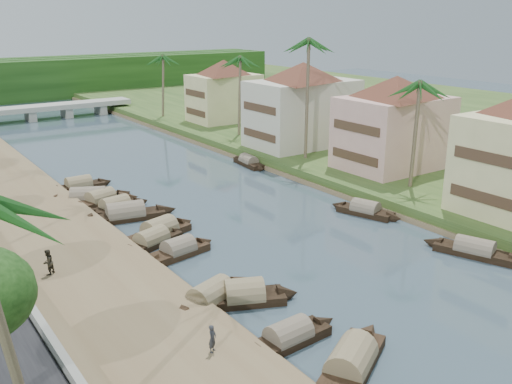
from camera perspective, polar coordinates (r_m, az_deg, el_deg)
ground at (r=40.78m, az=8.77°, el=-7.42°), size 220.00×220.00×0.00m
left_bank at (r=50.34m, az=-21.47°, el=-3.09°), size 10.00×180.00×0.80m
right_bank at (r=66.71m, az=8.91°, el=2.97°), size 16.00×180.00×1.20m
treeline at (r=129.77m, az=-23.54°, el=10.24°), size 120.00×14.00×8.00m
bridge at (r=102.98m, az=-20.06°, el=7.83°), size 28.00×4.00×2.40m
building_mid at (r=62.19m, az=13.64°, el=6.87°), size 14.11×14.11×9.70m
building_far at (r=71.42m, az=4.67°, el=8.81°), size 15.59×15.59×10.20m
building_distant at (r=88.22m, az=-3.22°, el=10.14°), size 12.62×12.62×9.20m
sampan_2 at (r=29.83m, az=9.47°, el=-16.58°), size 8.47×5.75×2.29m
sampan_3 at (r=31.53m, az=3.26°, el=-14.33°), size 7.08×1.89×1.93m
sampan_4 at (r=35.40m, az=-4.52°, el=-10.55°), size 7.84×4.11×2.20m
sampan_5 at (r=35.51m, az=-1.20°, el=-10.40°), size 7.13×4.42×2.25m
sampan_6 at (r=42.27m, az=-7.74°, el=-5.84°), size 6.74×2.63×2.00m
sampan_7 at (r=44.33m, az=-10.38°, el=-4.85°), size 7.27×3.66×1.95m
sampan_8 at (r=46.04m, az=-9.60°, el=-3.94°), size 7.53×3.77×2.27m
sampan_9 at (r=50.38m, az=-12.91°, el=-2.25°), size 9.41×3.49×2.32m
sampan_10 at (r=54.98m, az=-15.27°, el=-0.77°), size 7.42×3.60×2.04m
sampan_11 at (r=52.46m, az=-13.89°, el=-1.54°), size 7.29×2.75×2.07m
sampan_12 at (r=55.72m, az=-16.40°, el=-0.62°), size 9.18×5.68×2.23m
sampan_13 at (r=60.13m, az=-17.30°, el=0.60°), size 7.15×1.79×1.99m
sampan_14 at (r=44.84m, az=21.00°, el=-5.51°), size 4.03×7.94×1.95m
sampan_15 at (r=51.12m, az=10.88°, el=-1.84°), size 3.50×7.06×1.91m
sampan_16 at (r=66.64m, az=-0.73°, el=2.99°), size 1.99×7.16×1.79m
canoe_1 at (r=36.30m, az=-2.80°, el=-10.32°), size 5.64×1.81×0.90m
canoe_2 at (r=56.81m, az=-14.68°, el=-0.47°), size 4.77×1.58×0.69m
palm_1 at (r=54.60m, az=15.97°, el=10.17°), size 3.20×3.20×11.31m
palm_2 at (r=63.84m, az=5.27°, el=14.56°), size 3.20×3.20×14.61m
palm_3 at (r=76.92m, az=-1.74°, el=13.10°), size 3.20×3.20×11.83m
palm_7 at (r=92.75m, az=-9.50°, el=13.08°), size 3.20×3.20×10.94m
tree_6 at (r=77.04m, az=6.04°, el=9.62°), size 4.78×4.78×7.54m
person_near at (r=29.34m, az=-4.38°, el=-14.41°), size 0.64×0.60×1.47m
person_far at (r=39.43m, az=-20.09°, el=-6.60°), size 1.04×1.01×1.70m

